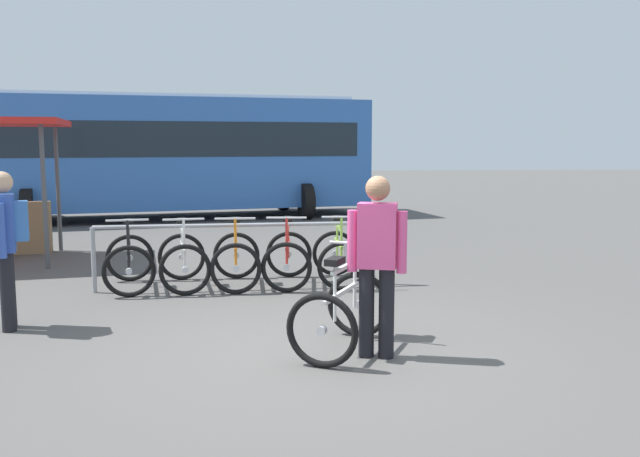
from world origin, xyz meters
The scene contains 11 objects.
ground_plane centered at (0.00, 0.00, 0.00)m, with size 80.00×80.00×0.00m, color #514F4C.
bike_rack_rail centered at (-0.77, 2.85, 0.68)m, with size 3.90×0.28×0.88m.
racked_bike_black centered at (-2.29, 2.94, 0.37)m, with size 0.84×1.19×0.97m.
racked_bike_white centered at (-1.59, 2.98, 0.37)m, with size 0.83×1.18×0.97m.
racked_bike_orange centered at (-0.89, 3.02, 0.37)m, with size 0.70×1.14×0.98m.
racked_bike_red centered at (-0.19, 3.06, 0.37)m, with size 0.73×1.12×0.97m.
racked_bike_lime centered at (0.51, 3.11, 0.37)m, with size 0.67×1.12×0.98m.
featured_bicycle centered at (0.26, 0.15, 0.49)m, with size 1.06×1.26×1.09m.
person_with_featured_bike centered at (0.50, -0.16, 0.91)m, with size 0.51×0.28×1.64m.
pedestrian_with_backpack centered at (-3.13, 1.06, 0.94)m, with size 0.40×0.51×1.64m.
bus_distant centered at (-2.91, 11.48, 1.74)m, with size 10.30×4.74×3.08m.
Camera 1 is at (-0.48, -6.05, 1.93)m, focal length 38.11 mm.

